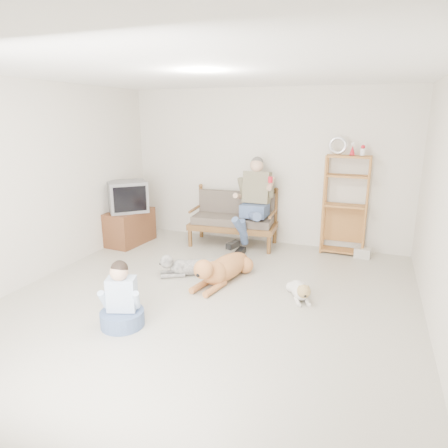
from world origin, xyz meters
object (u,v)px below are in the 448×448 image
at_px(loveseat, 234,217).
at_px(etagere, 345,204).
at_px(golden_retriever, 222,269).
at_px(tv_stand, 129,227).

distance_m(loveseat, etagere, 1.89).
height_order(loveseat, golden_retriever, loveseat).
height_order(etagere, golden_retriever, etagere).
relative_size(etagere, tv_stand, 2.03).
xyz_separation_m(loveseat, golden_retriever, (0.39, -1.65, -0.30)).
xyz_separation_m(etagere, golden_retriever, (-1.46, -1.81, -0.65)).
height_order(loveseat, etagere, etagere).
height_order(etagere, tv_stand, etagere).
distance_m(etagere, golden_retriever, 2.42).
relative_size(loveseat, tv_stand, 1.64).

